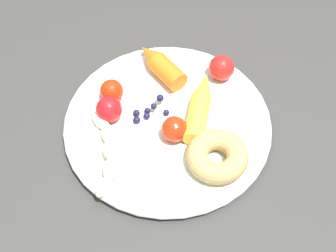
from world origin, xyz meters
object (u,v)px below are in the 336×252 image
Objects in this scene: dining_table at (157,158)px; tomato_mid at (109,109)px; tomato_extra at (112,91)px; tomato_far at (174,129)px; carrot_yellow at (200,105)px; tomato_near at (221,68)px; plate at (168,127)px; blueberry_pile at (149,111)px; carrot_orange at (160,65)px; donut at (217,156)px; banana at (109,151)px.

tomato_mid is at bearing -19.64° from dining_table.
tomato_extra is (-0.01, -0.04, -0.00)m from tomato_mid.
tomato_mid reaches higher than tomato_far.
carrot_yellow is 3.22× the size of tomato_near.
plate is 5.55× the size of blueberry_pile.
tomato_far reaches higher than carrot_yellow.
carrot_orange is 0.09m from blueberry_pile.
tomato_mid is (0.14, -0.01, 0.00)m from carrot_yellow.
donut is at bearing 145.06° from tomato_mid.
tomato_near is 0.19m from tomato_extra.
carrot_yellow is (-0.05, 0.09, -0.00)m from carrot_orange.
carrot_yellow is 3.42× the size of tomato_far.
carrot_orange is 2.49× the size of tomato_near.
tomato_near is (-0.12, -0.09, 0.12)m from dining_table.
blueberry_pile is at bearing 178.24° from tomato_mid.
carrot_yellow reaches higher than dining_table.
carrot_orange is at bearing -137.67° from tomato_mid.
dining_table is 29.22× the size of tomato_near.
tomato_extra is at bearing -18.78° from carrot_yellow.
tomato_far reaches higher than banana.
tomato_mid reaches higher than tomato_extra.
blueberry_pile is at bearing 144.56° from tomato_extra.
plate is 3.54× the size of donut.
plate is 7.64× the size of tomato_near.
dining_table is at bearing 109.96° from blueberry_pile.
plate is 0.11m from tomato_extra.
tomato_mid is (0.06, -0.00, 0.01)m from blueberry_pile.
dining_table is at bearing 135.50° from tomato_extra.
carrot_orange is at bearing -13.65° from tomato_near.
tomato_far is 1.06× the size of tomato_extra.
tomato_far is at bearing 49.32° from tomato_near.
blueberry_pile is at bearing -70.04° from dining_table.
banana is 4.10× the size of tomato_extra.
tomato_mid reaches higher than carrot_yellow.
dining_table is 0.15m from tomato_extra.
carrot_yellow is 0.08m from tomato_near.
carrot_yellow is 0.08m from blueberry_pile.
tomato_extra reaches higher than plate.
tomato_near reaches higher than tomato_extra.
plate is at bearing 133.70° from blueberry_pile.
tomato_far is (0.06, -0.05, 0.00)m from donut.
blueberry_pile is 0.06m from tomato_far.
blueberry_pile is at bearing -4.92° from carrot_yellow.
tomato_mid is at bearing 42.33° from carrot_orange.
carrot_yellow is 0.06m from tomato_far.
carrot_orange is at bearing -109.09° from blueberry_pile.
banana is 0.18m from carrot_orange.
tomato_near is at bearing 166.35° from carrot_orange.
tomato_extra reaches higher than donut.
blueberry_pile is at bearing 70.91° from carrot_orange.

